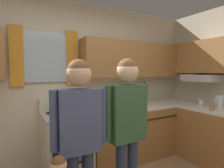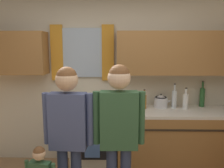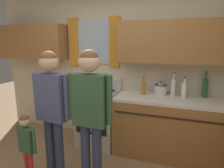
% 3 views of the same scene
% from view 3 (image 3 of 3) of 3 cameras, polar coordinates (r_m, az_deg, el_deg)
% --- Properties ---
extents(back_wall_unit, '(4.60, 0.42, 2.60)m').
position_cam_3_polar(back_wall_unit, '(3.30, 1.69, 7.80)').
color(back_wall_unit, beige).
rests_on(back_wall_unit, ground).
extents(kitchen_counter_run, '(2.17, 1.97, 0.90)m').
position_cam_3_polar(kitchen_counter_run, '(2.82, 28.08, -15.71)').
color(kitchen_counter_run, '#9E6B38').
rests_on(kitchen_counter_run, ground).
extents(stove_oven, '(0.63, 0.67, 1.10)m').
position_cam_3_polar(stove_oven, '(3.34, -3.87, -9.56)').
color(stove_oven, beige).
rests_on(stove_oven, ground).
extents(bottle_wine_green, '(0.08, 0.08, 0.39)m').
position_cam_3_polar(bottle_wine_green, '(3.17, 25.61, -0.88)').
color(bottle_wine_green, '#2D6633').
rests_on(bottle_wine_green, kitchen_counter_run).
extents(bottle_tall_clear, '(0.07, 0.07, 0.37)m').
position_cam_3_polar(bottle_tall_clear, '(3.05, 17.52, -0.91)').
color(bottle_tall_clear, silver).
rests_on(bottle_tall_clear, kitchen_counter_run).
extents(bottle_milk_white, '(0.08, 0.08, 0.31)m').
position_cam_3_polar(bottle_milk_white, '(3.02, 20.42, -1.65)').
color(bottle_milk_white, white).
rests_on(bottle_milk_white, kitchen_counter_run).
extents(bottle_oil_amber, '(0.06, 0.06, 0.29)m').
position_cam_3_polar(bottle_oil_amber, '(3.07, 9.22, -1.03)').
color(bottle_oil_amber, '#B27223').
rests_on(bottle_oil_amber, kitchen_counter_run).
extents(stovetop_kettle, '(0.27, 0.20, 0.21)m').
position_cam_3_polar(stovetop_kettle, '(3.11, 14.06, -1.35)').
color(stovetop_kettle, silver).
rests_on(stovetop_kettle, kitchen_counter_run).
extents(adult_holding_child, '(0.50, 0.22, 1.61)m').
position_cam_3_polar(adult_holding_child, '(2.39, -17.33, -5.14)').
color(adult_holding_child, '#2D3856').
rests_on(adult_holding_child, ground).
extents(adult_in_plaid, '(0.51, 0.22, 1.63)m').
position_cam_3_polar(adult_in_plaid, '(2.13, -6.44, -6.32)').
color(adult_in_plaid, '#2D3856').
rests_on(adult_in_plaid, ground).
extents(small_child, '(0.30, 0.12, 0.89)m').
position_cam_3_polar(small_child, '(2.56, -23.74, -15.42)').
color(small_child, red).
rests_on(small_child, ground).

